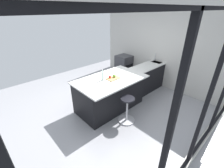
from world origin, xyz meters
TOP-DOWN VIEW (x-y plane):
  - ground_plane at (0.00, 0.00)m, footprint 6.85×6.85m
  - window_panel_rear at (0.00, 2.52)m, footprint 5.27×0.12m
  - interior_partition_left at (-2.63, 0.00)m, footprint 0.12×5.04m
  - sink_cabinet at (-2.29, 0.16)m, footprint 2.24×0.60m
  - oven_range at (-2.28, -1.31)m, footprint 0.60×0.61m
  - kitchen_island at (-0.16, 0.11)m, footprint 1.96×1.19m
  - stool_by_window at (-0.06, 0.88)m, footprint 0.44×0.44m
  - cutting_board at (-0.21, 0.19)m, footprint 0.36×0.24m
  - apple_green at (-0.27, 0.18)m, footprint 0.09×0.09m
  - apple_red at (-0.15, 0.14)m, footprint 0.07×0.07m
  - water_bottle at (0.06, 0.08)m, footprint 0.06×0.06m

SIDE VIEW (x-z plane):
  - ground_plane at x=0.00m, z-range 0.00..0.00m
  - stool_by_window at x=-0.06m, z-range -0.02..0.68m
  - oven_range at x=-2.28m, z-range 0.00..0.88m
  - sink_cabinet at x=-2.29m, z-range -0.13..1.06m
  - kitchen_island at x=-0.16m, z-range 0.00..0.96m
  - cutting_board at x=-0.21m, z-range 0.95..0.97m
  - apple_red at x=-0.15m, z-range 0.97..1.04m
  - apple_green at x=-0.27m, z-range 0.97..1.06m
  - water_bottle at x=0.06m, z-range 0.92..1.23m
  - interior_partition_left at x=-2.63m, z-range 0.00..2.85m
  - window_panel_rear at x=0.00m, z-range 0.22..3.07m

